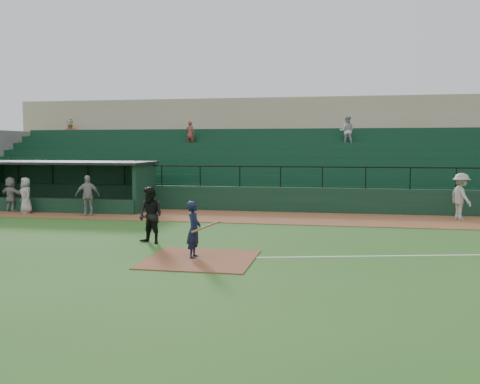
# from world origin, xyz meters

# --- Properties ---
(ground) EXTENTS (90.00, 90.00, 0.00)m
(ground) POSITION_xyz_m (0.00, 0.00, 0.00)
(ground) COLOR #29561C
(ground) RESTS_ON ground
(warning_track) EXTENTS (40.00, 4.00, 0.03)m
(warning_track) POSITION_xyz_m (0.00, 8.00, 0.01)
(warning_track) COLOR brown
(warning_track) RESTS_ON ground
(home_plate_dirt) EXTENTS (3.00, 3.00, 0.03)m
(home_plate_dirt) POSITION_xyz_m (0.00, -1.00, 0.01)
(home_plate_dirt) COLOR brown
(home_plate_dirt) RESTS_ON ground
(stadium_structure) EXTENTS (38.00, 13.08, 6.40)m
(stadium_structure) POSITION_xyz_m (-0.00, 16.46, 2.30)
(stadium_structure) COLOR #10301E
(stadium_structure) RESTS_ON ground
(dugout) EXTENTS (8.90, 3.20, 2.42)m
(dugout) POSITION_xyz_m (-9.75, 9.56, 1.33)
(dugout) COLOR #10301E
(dugout) RESTS_ON ground
(batter_at_plate) EXTENTS (1.01, 0.68, 1.64)m
(batter_at_plate) POSITION_xyz_m (-0.22, -0.84, 0.82)
(batter_at_plate) COLOR black
(batter_at_plate) RESTS_ON ground
(umpire) EXTENTS (1.10, 0.99, 1.86)m
(umpire) POSITION_xyz_m (-2.24, 1.13, 0.93)
(umpire) COLOR black
(umpire) RESTS_ON ground
(runner) EXTENTS (1.13, 1.47, 2.00)m
(runner) POSITION_xyz_m (8.93, 8.73, 1.03)
(runner) COLOR #A6A09B
(runner) RESTS_ON warning_track
(dugout_player_a) EXTENTS (1.16, 0.73, 1.83)m
(dugout_player_a) POSITION_xyz_m (-7.47, 7.07, 0.95)
(dugout_player_a) COLOR #9E9994
(dugout_player_a) RESTS_ON warning_track
(dugout_player_b) EXTENTS (0.98, 0.93, 1.69)m
(dugout_player_b) POSITION_xyz_m (-10.69, 7.27, 0.87)
(dugout_player_b) COLOR #A5A19B
(dugout_player_b) RESTS_ON warning_track
(dugout_player_c) EXTENTS (1.63, 0.96, 1.67)m
(dugout_player_c) POSITION_xyz_m (-11.75, 7.69, 0.87)
(dugout_player_c) COLOR #9A9590
(dugout_player_c) RESTS_ON warning_track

